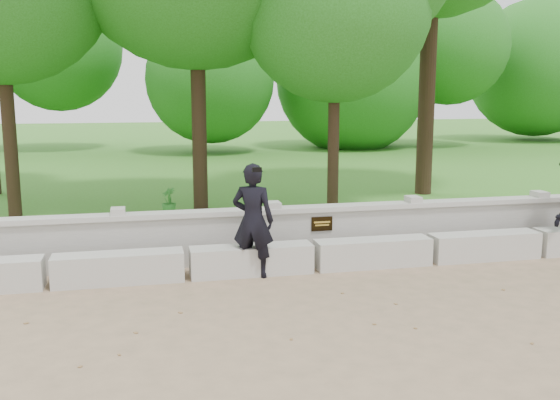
{
  "coord_description": "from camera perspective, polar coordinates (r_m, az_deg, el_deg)",
  "views": [
    {
      "loc": [
        -2.64,
        -7.33,
        2.81
      ],
      "look_at": [
        -0.54,
        1.93,
        1.15
      ],
      "focal_mm": 40.0,
      "sensor_mm": 36.0,
      "label": 1
    }
  ],
  "objects": [
    {
      "name": "parapet_wall",
      "position": [
        10.54,
        2.06,
        -2.94
      ],
      "size": [
        12.5,
        0.35,
        0.9
      ],
      "color": "#B2B0A8",
      "rests_on": "ground"
    },
    {
      "name": "man_main",
      "position": [
        9.46,
        -2.49,
        -1.87
      ],
      "size": [
        0.76,
        0.71,
        1.75
      ],
      "color": "black",
      "rests_on": "ground"
    },
    {
      "name": "concrete_bench",
      "position": [
        9.94,
        3.09,
        -5.16
      ],
      "size": [
        11.9,
        0.45,
        0.45
      ],
      "color": "beige",
      "rests_on": "ground"
    },
    {
      "name": "lawn",
      "position": [
        21.66,
        -5.69,
        2.76
      ],
      "size": [
        40.0,
        22.0,
        0.25
      ],
      "primitive_type": "cube",
      "color": "#3B6C1F",
      "rests_on": "ground"
    },
    {
      "name": "shrub_b",
      "position": [
        12.01,
        11.75,
        -1.22
      ],
      "size": [
        0.3,
        0.35,
        0.56
      ],
      "primitive_type": "imported",
      "rotation": [
        0.0,
        0.0,
        1.74
      ],
      "color": "#2B7327",
      "rests_on": "lawn"
    },
    {
      "name": "ground",
      "position": [
        8.28,
        6.72,
        -9.98
      ],
      "size": [
        80.0,
        80.0,
        0.0
      ],
      "primitive_type": "plane",
      "color": "#9A7C5E",
      "rests_on": "ground"
    },
    {
      "name": "shrub_d",
      "position": [
        13.31,
        -10.14,
        -0.09
      ],
      "size": [
        0.41,
        0.42,
        0.56
      ],
      "primitive_type": "imported",
      "rotation": [
        0.0,
        0.0,
        5.29
      ],
      "color": "#2B7327",
      "rests_on": "lawn"
    }
  ]
}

